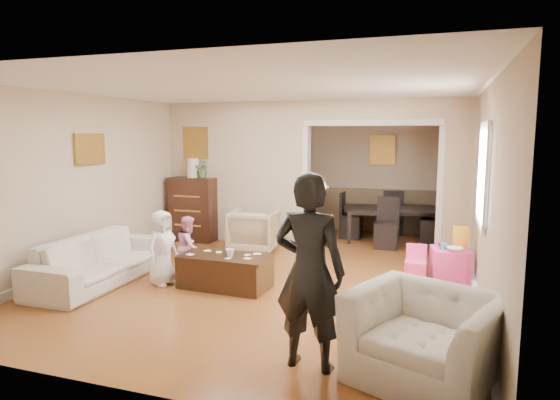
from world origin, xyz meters
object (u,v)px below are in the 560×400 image
(coffee_cup, at_px, (230,253))
(child_kneel_b, at_px, (189,246))
(coffee_table, at_px, (225,271))
(play_table, at_px, (450,265))
(armchair_back, at_px, (254,231))
(armchair_front, at_px, (426,338))
(dresser, at_px, (194,209))
(child_kneel_a, at_px, (162,248))
(dining_table, at_px, (390,224))
(cyan_cup, at_px, (443,246))
(table_lamp, at_px, (193,168))
(sofa, at_px, (102,259))
(child_toddler, at_px, (316,253))
(adult_person, at_px, (309,272))

(coffee_cup, bearing_deg, child_kneel_b, 156.37)
(coffee_table, distance_m, play_table, 3.07)
(armchair_back, bearing_deg, armchair_front, 122.45)
(dresser, relative_size, child_kneel_a, 1.19)
(play_table, height_order, child_kneel_a, child_kneel_a)
(coffee_table, height_order, child_kneel_a, child_kneel_a)
(armchair_front, relative_size, dining_table, 0.64)
(play_table, bearing_deg, cyan_cup, -153.43)
(dresser, height_order, child_kneel_a, dresser)
(table_lamp, bearing_deg, coffee_table, -53.78)
(child_kneel_a, bearing_deg, table_lamp, 32.52)
(sofa, distance_m, cyan_cup, 4.68)
(sofa, height_order, coffee_table, sofa)
(dining_table, bearing_deg, child_kneel_a, -138.17)
(table_lamp, xyz_separation_m, dining_table, (3.57, 1.14, -1.07))
(child_toddler, bearing_deg, child_kneel_a, -12.13)
(armchair_front, relative_size, adult_person, 0.66)
(play_table, xyz_separation_m, cyan_cup, (-0.10, -0.05, 0.27))
(table_lamp, bearing_deg, cyan_cup, -16.10)
(dresser, distance_m, adult_person, 5.46)
(coffee_table, relative_size, child_toddler, 1.54)
(coffee_table, relative_size, child_kneel_b, 1.34)
(dresser, bearing_deg, dining_table, 17.76)
(cyan_cup, bearing_deg, armchair_back, 165.27)
(armchair_back, height_order, cyan_cup, armchair_back)
(dresser, distance_m, child_kneel_b, 2.43)
(cyan_cup, height_order, child_kneel_a, child_kneel_a)
(coffee_table, distance_m, adult_person, 2.50)
(coffee_cup, bearing_deg, armchair_back, 103.19)
(coffee_table, relative_size, child_kneel_a, 1.15)
(dining_table, xyz_separation_m, child_kneel_a, (-2.62, -3.75, 0.20))
(dining_table, distance_m, child_kneel_b, 4.13)
(adult_person, bearing_deg, dining_table, -87.38)
(armchair_front, distance_m, child_toddler, 2.90)
(armchair_front, relative_size, child_kneel_b, 1.30)
(cyan_cup, distance_m, child_toddler, 1.73)
(sofa, distance_m, dining_table, 5.24)
(armchair_back, distance_m, table_lamp, 1.82)
(adult_person, xyz_separation_m, child_kneel_b, (-2.34, 2.08, -0.42))
(dresser, height_order, cyan_cup, dresser)
(sofa, distance_m, dresser, 2.79)
(armchair_back, xyz_separation_m, coffee_table, (0.37, -1.96, -0.14))
(coffee_table, xyz_separation_m, cyan_cup, (2.72, 1.15, 0.29))
(armchair_back, distance_m, child_kneel_b, 1.70)
(coffee_cup, height_order, play_table, coffee_cup)
(adult_person, relative_size, child_kneel_a, 1.69)
(table_lamp, relative_size, play_table, 0.74)
(sofa, xyz_separation_m, child_kneel_a, (0.86, 0.17, 0.19))
(child_kneel_a, bearing_deg, armchair_back, -0.22)
(dining_table, bearing_deg, sofa, -144.83)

